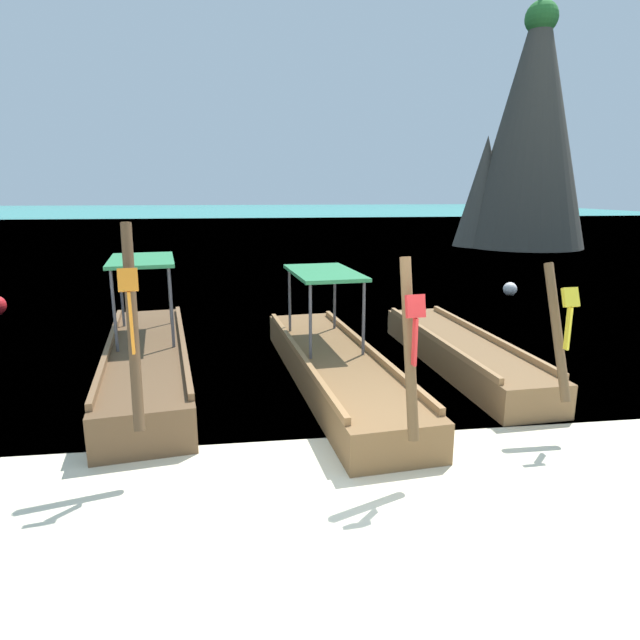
% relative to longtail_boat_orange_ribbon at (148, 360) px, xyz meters
% --- Properties ---
extents(ground, '(120.00, 120.00, 0.00)m').
position_rel_longtail_boat_orange_ribbon_xyz_m(ground, '(2.85, -3.70, -0.36)').
color(ground, beige).
extents(sea_water, '(120.00, 120.00, 0.00)m').
position_rel_longtail_boat_orange_ribbon_xyz_m(sea_water, '(2.85, 57.46, -0.36)').
color(sea_water, '#2DB29E').
rests_on(sea_water, ground).
extents(longtail_boat_orange_ribbon, '(2.11, 6.33, 2.80)m').
position_rel_longtail_boat_orange_ribbon_xyz_m(longtail_boat_orange_ribbon, '(0.00, 0.00, 0.00)').
color(longtail_boat_orange_ribbon, brown).
rests_on(longtail_boat_orange_ribbon, ground).
extents(longtail_boat_red_ribbon, '(1.88, 6.29, 2.45)m').
position_rel_longtail_boat_orange_ribbon_xyz_m(longtail_boat_red_ribbon, '(3.09, -0.56, -0.04)').
color(longtail_boat_red_ribbon, brown).
rests_on(longtail_boat_red_ribbon, ground).
extents(longtail_boat_yellow_ribbon, '(1.38, 5.65, 2.22)m').
position_rel_longtail_boat_orange_ribbon_xyz_m(longtail_boat_yellow_ribbon, '(5.49, 0.01, -0.08)').
color(longtail_boat_yellow_ribbon, brown).
rests_on(longtail_boat_yellow_ribbon, ground).
extents(karst_rock, '(7.07, 6.52, 13.99)m').
position_rel_longtail_boat_orange_ribbon_xyz_m(karst_rock, '(17.15, 20.43, 6.28)').
color(karst_rock, '#47443D').
rests_on(karst_rock, ground).
extents(mooring_buoy_far, '(0.41, 0.41, 0.41)m').
position_rel_longtail_boat_orange_ribbon_xyz_m(mooring_buoy_far, '(9.61, 6.34, -0.15)').
color(mooring_buoy_far, white).
rests_on(mooring_buoy_far, sea_water).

